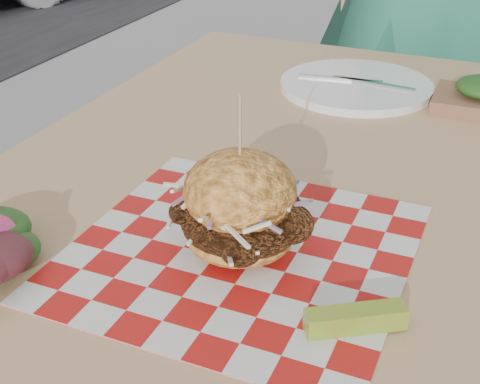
{
  "coord_description": "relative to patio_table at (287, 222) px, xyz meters",
  "views": [
    {
      "loc": [
        -0.07,
        -0.74,
        1.16
      ],
      "look_at": [
        -0.31,
        -0.18,
        0.82
      ],
      "focal_mm": 50.0,
      "sensor_mm": 36.0,
      "label": 1
    }
  ],
  "objects": [
    {
      "name": "paper_liner",
      "position": [
        0.01,
        -0.2,
        0.08
      ],
      "size": [
        0.36,
        0.36,
        0.0
      ],
      "primitive_type": "cube",
      "color": "#B61512",
      "rests_on": "patio_table"
    },
    {
      "name": "patio_table",
      "position": [
        0.0,
        0.0,
        0.0
      ],
      "size": [
        0.8,
        1.2,
        0.75
      ],
      "color": "tan",
      "rests_on": "ground"
    },
    {
      "name": "patio_chair",
      "position": [
        -0.03,
        0.94,
        -0.12
      ],
      "size": [
        0.54,
        0.54,
        0.95
      ],
      "rotation": [
        0.0,
        0.0,
        0.33
      ],
      "color": "tan",
      "rests_on": "ground"
    },
    {
      "name": "sandwich",
      "position": [
        0.01,
        -0.2,
        0.13
      ],
      "size": [
        0.16,
        0.16,
        0.18
      ],
      "color": "#F29E44",
      "rests_on": "paper_liner"
    },
    {
      "name": "place_setting",
      "position": [
        0.0,
        0.35,
        0.09
      ],
      "size": [
        0.27,
        0.27,
        0.02
      ],
      "color": "white",
      "rests_on": "patio_table"
    },
    {
      "name": "pickle_spear",
      "position": [
        0.16,
        -0.28,
        0.09
      ],
      "size": [
        0.09,
        0.07,
        0.02
      ],
      "primitive_type": "cube",
      "rotation": [
        0.0,
        0.0,
        0.58
      ],
      "color": "#83A42F",
      "rests_on": "paper_liner"
    }
  ]
}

